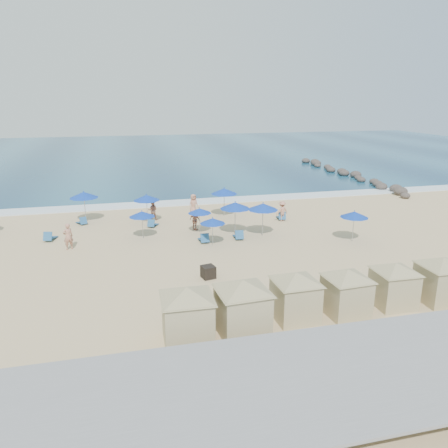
{
  "coord_description": "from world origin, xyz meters",
  "views": [
    {
      "loc": [
        -5.54,
        -26.52,
        10.2
      ],
      "look_at": [
        1.75,
        3.0,
        1.29
      ],
      "focal_mm": 35.0,
      "sensor_mm": 36.0,
      "label": 1
    }
  ],
  "objects_px": {
    "umbrella_2": "(146,198)",
    "umbrella_8": "(263,207)",
    "cabana_3": "(347,286)",
    "umbrella_3": "(142,214)",
    "umbrella_1": "(84,195)",
    "beachgoer_3": "(282,211)",
    "rock_jetty": "(348,174)",
    "umbrella_6": "(235,205)",
    "beachgoer_2": "(195,220)",
    "umbrella_7": "(224,191)",
    "umbrella_5": "(200,211)",
    "trash_bin": "(208,272)",
    "cabana_0": "(187,308)",
    "cabana_4": "(395,279)",
    "umbrella_9": "(354,214)",
    "cabana_2": "(296,290)",
    "beachgoer_1": "(153,210)",
    "beachgoer_4": "(193,205)",
    "cabana_1": "(243,300)",
    "cabana_5": "(441,274)",
    "umbrella_4": "(213,221)"
  },
  "relations": [
    {
      "from": "umbrella_2",
      "to": "umbrella_8",
      "type": "relative_size",
      "value": 0.95
    },
    {
      "from": "cabana_3",
      "to": "umbrella_3",
      "type": "relative_size",
      "value": 1.88
    },
    {
      "from": "umbrella_1",
      "to": "beachgoer_3",
      "type": "xyz_separation_m",
      "value": [
        16.19,
        -3.66,
        -1.47
      ]
    },
    {
      "from": "rock_jetty",
      "to": "umbrella_2",
      "type": "xyz_separation_m",
      "value": [
        -27.34,
        -15.72,
        1.79
      ]
    },
    {
      "from": "umbrella_6",
      "to": "beachgoer_2",
      "type": "relative_size",
      "value": 1.62
    },
    {
      "from": "beachgoer_3",
      "to": "umbrella_7",
      "type": "bearing_deg",
      "value": -46.69
    },
    {
      "from": "umbrella_5",
      "to": "trash_bin",
      "type": "bearing_deg",
      "value": -97.64
    },
    {
      "from": "cabana_3",
      "to": "umbrella_8",
      "type": "xyz_separation_m",
      "value": [
        0.12,
        12.82,
        0.8
      ]
    },
    {
      "from": "cabana_0",
      "to": "cabana_3",
      "type": "relative_size",
      "value": 1.09
    },
    {
      "from": "cabana_0",
      "to": "trash_bin",
      "type": "bearing_deg",
      "value": 70.83
    },
    {
      "from": "cabana_4",
      "to": "umbrella_6",
      "type": "distance_m",
      "value": 14.13
    },
    {
      "from": "umbrella_5",
      "to": "umbrella_9",
      "type": "bearing_deg",
      "value": -23.46
    },
    {
      "from": "cabana_0",
      "to": "umbrella_7",
      "type": "xyz_separation_m",
      "value": [
        6.44,
        19.52,
        0.66
      ]
    },
    {
      "from": "umbrella_2",
      "to": "cabana_2",
      "type": "bearing_deg",
      "value": -73.2
    },
    {
      "from": "cabana_0",
      "to": "beachgoer_3",
      "type": "height_order",
      "value": "cabana_0"
    },
    {
      "from": "umbrella_5",
      "to": "cabana_3",
      "type": "bearing_deg",
      "value": -73.22
    },
    {
      "from": "umbrella_9",
      "to": "beachgoer_3",
      "type": "relative_size",
      "value": 1.35
    },
    {
      "from": "cabana_4",
      "to": "beachgoer_1",
      "type": "xyz_separation_m",
      "value": [
        -10.36,
        19.05,
        -0.61
      ]
    },
    {
      "from": "trash_bin",
      "to": "umbrella_1",
      "type": "height_order",
      "value": "umbrella_1"
    },
    {
      "from": "beachgoer_3",
      "to": "beachgoer_4",
      "type": "xyz_separation_m",
      "value": [
        -6.95,
        3.74,
        0.08
      ]
    },
    {
      "from": "cabana_4",
      "to": "umbrella_7",
      "type": "xyz_separation_m",
      "value": [
        -4.16,
        18.65,
        0.82
      ]
    },
    {
      "from": "umbrella_3",
      "to": "umbrella_8",
      "type": "relative_size",
      "value": 0.83
    },
    {
      "from": "rock_jetty",
      "to": "cabana_1",
      "type": "height_order",
      "value": "cabana_1"
    },
    {
      "from": "cabana_5",
      "to": "umbrella_9",
      "type": "xyz_separation_m",
      "value": [
        0.71,
        9.88,
        0.5
      ]
    },
    {
      "from": "umbrella_3",
      "to": "cabana_2",
      "type": "bearing_deg",
      "value": -66.39
    },
    {
      "from": "beachgoer_3",
      "to": "umbrella_4",
      "type": "bearing_deg",
      "value": 17.46
    },
    {
      "from": "cabana_2",
      "to": "umbrella_3",
      "type": "xyz_separation_m",
      "value": [
        -6.19,
        14.16,
        0.38
      ]
    },
    {
      "from": "beachgoer_2",
      "to": "umbrella_6",
      "type": "bearing_deg",
      "value": -168.14
    },
    {
      "from": "cabana_2",
      "to": "umbrella_1",
      "type": "distance_m",
      "value": 22.51
    },
    {
      "from": "umbrella_2",
      "to": "cabana_1",
      "type": "bearing_deg",
      "value": -81.77
    },
    {
      "from": "umbrella_8",
      "to": "beachgoer_4",
      "type": "height_order",
      "value": "umbrella_8"
    },
    {
      "from": "cabana_3",
      "to": "beachgoer_2",
      "type": "height_order",
      "value": "cabana_3"
    },
    {
      "from": "beachgoer_3",
      "to": "umbrella_8",
      "type": "bearing_deg",
      "value": 33.66
    },
    {
      "from": "cabana_2",
      "to": "umbrella_8",
      "type": "relative_size",
      "value": 1.6
    },
    {
      "from": "trash_bin",
      "to": "beachgoer_2",
      "type": "relative_size",
      "value": 0.45
    },
    {
      "from": "cabana_2",
      "to": "beachgoer_1",
      "type": "distance_m",
      "value": 19.82
    },
    {
      "from": "umbrella_7",
      "to": "beachgoer_2",
      "type": "bearing_deg",
      "value": -132.78
    },
    {
      "from": "umbrella_1",
      "to": "cabana_4",
      "type": "bearing_deg",
      "value": -51.1
    },
    {
      "from": "umbrella_2",
      "to": "umbrella_8",
      "type": "xyz_separation_m",
      "value": [
        8.22,
        -5.65,
        0.12
      ]
    },
    {
      "from": "cabana_4",
      "to": "umbrella_3",
      "type": "xyz_separation_m",
      "value": [
        -11.54,
        14.04,
        0.44
      ]
    },
    {
      "from": "rock_jetty",
      "to": "cabana_4",
      "type": "relative_size",
      "value": 6.6
    },
    {
      "from": "umbrella_2",
      "to": "umbrella_4",
      "type": "xyz_separation_m",
      "value": [
        4.08,
        -6.9,
        -0.36
      ]
    },
    {
      "from": "umbrella_5",
      "to": "umbrella_6",
      "type": "bearing_deg",
      "value": -20.74
    },
    {
      "from": "cabana_0",
      "to": "beachgoer_1",
      "type": "distance_m",
      "value": 19.93
    },
    {
      "from": "cabana_2",
      "to": "umbrella_7",
      "type": "relative_size",
      "value": 1.6
    },
    {
      "from": "cabana_5",
      "to": "beachgoer_4",
      "type": "xyz_separation_m",
      "value": [
        -9.29,
        19.95,
        -0.58
      ]
    },
    {
      "from": "umbrella_4",
      "to": "umbrella_6",
      "type": "xyz_separation_m",
      "value": [
        2.19,
        2.02,
        0.5
      ]
    },
    {
      "from": "umbrella_9",
      "to": "umbrella_8",
      "type": "bearing_deg",
      "value": 154.77
    },
    {
      "from": "cabana_3",
      "to": "umbrella_6",
      "type": "relative_size",
      "value": 1.55
    },
    {
      "from": "umbrella_2",
      "to": "umbrella_9",
      "type": "distance_m",
      "value": 16.54
    }
  ]
}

